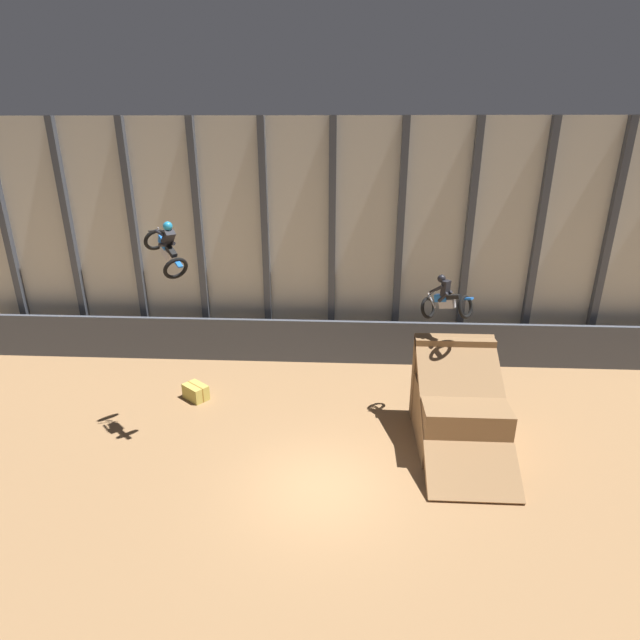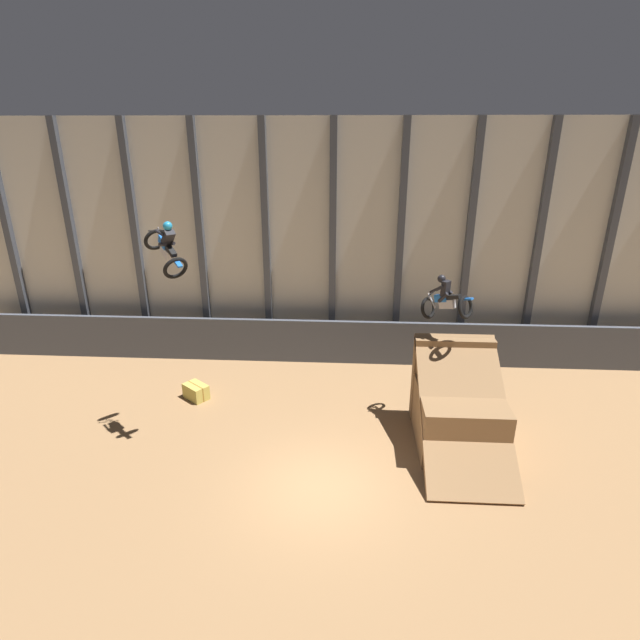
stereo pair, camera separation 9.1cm
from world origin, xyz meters
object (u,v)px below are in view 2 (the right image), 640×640
(rider_bike_left_air, at_px, (166,247))
(rider_bike_right_air, at_px, (446,301))
(dirt_ramp, at_px, (457,408))
(hay_bale_trackside, at_px, (196,391))

(rider_bike_left_air, xyz_separation_m, rider_bike_right_air, (8.35, 1.41, -1.92))
(dirt_ramp, distance_m, hay_bale_trackside, 9.34)
(rider_bike_right_air, distance_m, hay_bale_trackside, 9.58)
(hay_bale_trackside, bearing_deg, rider_bike_right_air, -5.18)
(rider_bike_left_air, xyz_separation_m, hay_bale_trackside, (-0.31, 2.19, -5.92))
(rider_bike_right_air, bearing_deg, rider_bike_left_air, 143.12)
(rider_bike_right_air, bearing_deg, dirt_ramp, -117.11)
(dirt_ramp, xyz_separation_m, rider_bike_right_air, (-0.42, 1.21, 3.19))
(rider_bike_left_air, height_order, rider_bike_right_air, rider_bike_left_air)
(dirt_ramp, bearing_deg, rider_bike_right_air, 109.32)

